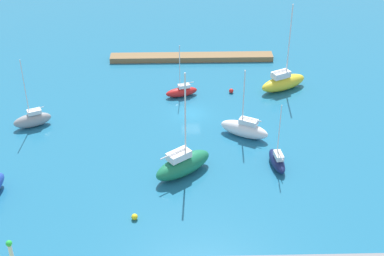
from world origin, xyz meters
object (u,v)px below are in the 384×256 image
(sailboat_navy_near_pier, at_px, (277,160))
(sailboat_yellow_along_channel, at_px, (283,82))
(sailboat_red_far_south, at_px, (182,91))
(pier_dock, at_px, (192,57))
(mooring_buoy_red, at_px, (231,91))
(mooring_buoy_yellow, at_px, (135,217))
(sailboat_white_far_north, at_px, (244,129))
(harbor_beacon, at_px, (11,254))
(sailboat_green_mid_basin, at_px, (183,164))
(sailboat_gray_inner_mooring, at_px, (33,119))

(sailboat_navy_near_pier, relative_size, sailboat_yellow_along_channel, 0.63)
(sailboat_red_far_south, bearing_deg, pier_dock, -114.82)
(mooring_buoy_red, relative_size, mooring_buoy_yellow, 0.98)
(pier_dock, xyz_separation_m, mooring_buoy_yellow, (6.89, 38.79, -0.10))
(sailboat_red_far_south, bearing_deg, sailboat_white_far_north, 109.01)
(sailboat_white_far_north, relative_size, sailboat_red_far_south, 1.17)
(sailboat_navy_near_pier, bearing_deg, mooring_buoy_yellow, 111.62)
(harbor_beacon, height_order, sailboat_green_mid_basin, sailboat_green_mid_basin)
(pier_dock, bearing_deg, mooring_buoy_red, 115.56)
(sailboat_red_far_south, relative_size, mooring_buoy_yellow, 11.78)
(sailboat_red_far_south, relative_size, sailboat_green_mid_basin, 0.61)
(sailboat_red_far_south, bearing_deg, mooring_buoy_red, 169.48)
(mooring_buoy_yellow, bearing_deg, sailboat_red_far_south, -101.01)
(sailboat_gray_inner_mooring, height_order, mooring_buoy_yellow, sailboat_gray_inner_mooring)
(sailboat_white_far_north, bearing_deg, sailboat_green_mid_basin, 72.86)
(harbor_beacon, relative_size, sailboat_white_far_north, 0.40)
(sailboat_green_mid_basin, distance_m, mooring_buoy_red, 20.89)
(sailboat_navy_near_pier, relative_size, sailboat_gray_inner_mooring, 0.85)
(harbor_beacon, xyz_separation_m, sailboat_gray_inner_mooring, (4.36, -27.10, -2.48))
(harbor_beacon, distance_m, sailboat_yellow_along_channel, 47.35)
(sailboat_green_mid_basin, height_order, mooring_buoy_yellow, sailboat_green_mid_basin)
(sailboat_yellow_along_channel, relative_size, mooring_buoy_yellow, 19.29)
(mooring_buoy_yellow, bearing_deg, sailboat_yellow_along_channel, -125.42)
(sailboat_navy_near_pier, xyz_separation_m, sailboat_yellow_along_channel, (-3.81, -19.15, 0.42))
(pier_dock, bearing_deg, sailboat_yellow_along_channel, 140.97)
(sailboat_green_mid_basin, bearing_deg, pier_dock, 48.87)
(harbor_beacon, bearing_deg, sailboat_gray_inner_mooring, -80.86)
(sailboat_yellow_along_channel, bearing_deg, sailboat_navy_near_pier, -129.06)
(mooring_buoy_red, bearing_deg, sailboat_white_far_north, 93.23)
(sailboat_white_far_north, height_order, mooring_buoy_yellow, sailboat_white_far_north)
(sailboat_navy_near_pier, height_order, sailboat_gray_inner_mooring, sailboat_gray_inner_mooring)
(sailboat_white_far_north, distance_m, sailboat_red_far_south, 13.47)
(sailboat_white_far_north, xyz_separation_m, mooring_buoy_yellow, (13.04, 15.61, -0.80))
(pier_dock, height_order, sailboat_red_far_south, sailboat_red_far_south)
(harbor_beacon, relative_size, sailboat_red_far_south, 0.47)
(pier_dock, height_order, mooring_buoy_yellow, pier_dock)
(sailboat_white_far_north, xyz_separation_m, mooring_buoy_red, (0.66, -11.71, -0.80))
(sailboat_yellow_along_channel, xyz_separation_m, mooring_buoy_red, (7.64, 0.82, -0.93))
(sailboat_gray_inner_mooring, bearing_deg, sailboat_white_far_north, 149.32)
(sailboat_red_far_south, height_order, sailboat_green_mid_basin, sailboat_green_mid_basin)
(mooring_buoy_yellow, bearing_deg, sailboat_gray_inner_mooring, -52.39)
(sailboat_gray_inner_mooring, height_order, mooring_buoy_red, sailboat_gray_inner_mooring)
(pier_dock, bearing_deg, harbor_beacon, 70.18)
(pier_dock, distance_m, mooring_buoy_red, 12.71)
(pier_dock, xyz_separation_m, sailboat_gray_inner_mooring, (21.34, 20.02, 0.60))
(sailboat_navy_near_pier, height_order, mooring_buoy_red, sailboat_navy_near_pier)
(sailboat_gray_inner_mooring, distance_m, sailboat_yellow_along_channel, 35.72)
(sailboat_white_far_north, bearing_deg, sailboat_navy_near_pier, 143.77)
(mooring_buoy_red, bearing_deg, sailboat_gray_inner_mooring, 17.70)
(sailboat_gray_inner_mooring, bearing_deg, sailboat_red_far_south, 177.47)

